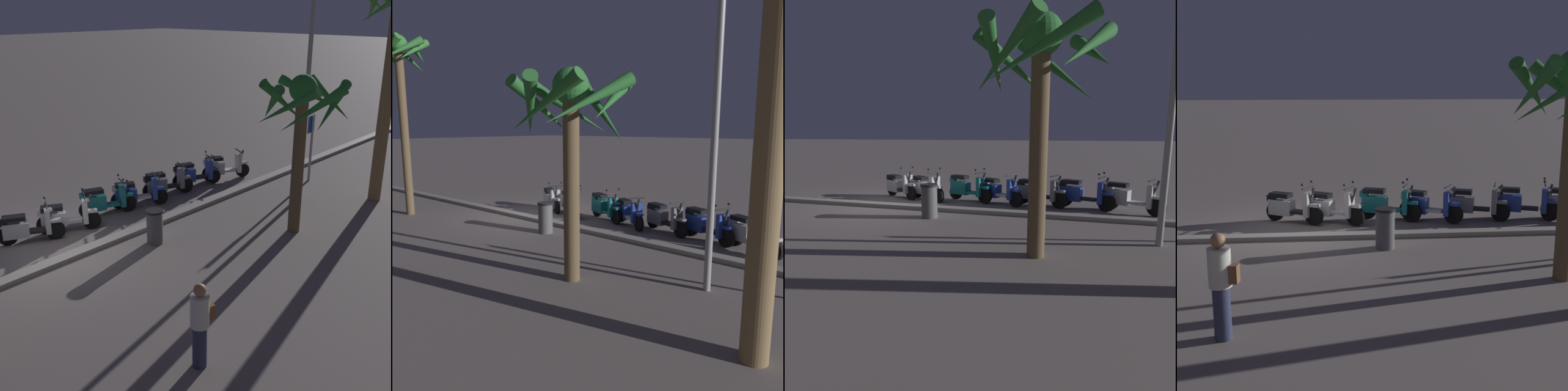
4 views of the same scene
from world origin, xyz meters
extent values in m
plane|color=slate|center=(0.00, 0.00, 0.00)|extent=(200.00, 200.00, 0.00)
cube|color=gray|center=(0.00, 0.45, 0.06)|extent=(60.00, 0.36, 0.12)
cylinder|color=black|center=(-8.34, -0.42, 0.26)|extent=(0.51, 0.33, 0.52)
cylinder|color=black|center=(-7.17, -1.05, 0.26)|extent=(0.51, 0.33, 0.52)
cube|color=silver|center=(-7.80, -0.71, 0.32)|extent=(0.66, 0.53, 0.08)
cube|color=silver|center=(-7.36, -0.95, 0.44)|extent=(0.75, 0.60, 0.45)
cube|color=black|center=(-7.34, -0.96, 0.80)|extent=(0.67, 0.55, 0.12)
cube|color=silver|center=(-8.19, -0.50, 0.55)|extent=(0.28, 0.37, 0.66)
cube|color=silver|center=(-8.34, -0.42, 0.55)|extent=(0.36, 0.29, 0.08)
cylinder|color=#333338|center=(-8.26, -0.47, 0.70)|extent=(0.28, 0.20, 0.69)
cylinder|color=black|center=(-8.19, -0.50, 1.02)|extent=(0.30, 0.51, 0.04)
sphere|color=white|center=(-8.27, -0.46, 0.88)|extent=(0.12, 0.12, 0.12)
cube|color=silver|center=(-7.09, -1.09, 0.70)|extent=(0.31, 0.29, 0.16)
cylinder|color=black|center=(-7.04, -0.72, 0.26)|extent=(0.52, 0.28, 0.52)
cylinder|color=black|center=(-5.79, -1.21, 0.26)|extent=(0.52, 0.28, 0.52)
cube|color=black|center=(-6.46, -0.95, 0.32)|extent=(0.66, 0.48, 0.08)
cube|color=#233D9E|center=(-6.00, -1.13, 0.45)|extent=(0.75, 0.55, 0.46)
cube|color=black|center=(-5.98, -1.14, 0.81)|extent=(0.67, 0.50, 0.12)
cube|color=#233D9E|center=(-6.87, -0.78, 0.55)|extent=(0.25, 0.37, 0.66)
cube|color=#233D9E|center=(-7.04, -0.72, 0.55)|extent=(0.36, 0.27, 0.08)
cylinder|color=#333338|center=(-6.94, -0.76, 0.70)|extent=(0.29, 0.17, 0.69)
cylinder|color=black|center=(-6.87, -0.78, 1.02)|extent=(0.24, 0.54, 0.04)
sphere|color=white|center=(-6.96, -0.75, 0.88)|extent=(0.12, 0.12, 0.12)
cube|color=black|center=(-5.72, -1.24, 0.71)|extent=(0.30, 0.27, 0.16)
sphere|color=black|center=(-6.94, -1.02, 1.14)|extent=(0.07, 0.07, 0.07)
sphere|color=black|center=(-6.76, -0.57, 1.14)|extent=(0.07, 0.07, 0.07)
cylinder|color=black|center=(-5.65, -0.78, 0.26)|extent=(0.52, 0.28, 0.52)
cylinder|color=black|center=(-4.44, -1.25, 0.26)|extent=(0.52, 0.28, 0.52)
cube|color=black|center=(-5.09, -1.00, 0.32)|extent=(0.66, 0.48, 0.08)
cube|color=slate|center=(-4.64, -1.17, 0.43)|extent=(0.75, 0.54, 0.43)
cube|color=black|center=(-4.62, -1.17, 0.78)|extent=(0.67, 0.50, 0.12)
cube|color=slate|center=(-5.48, -0.85, 0.55)|extent=(0.25, 0.37, 0.66)
cube|color=slate|center=(-5.65, -0.78, 0.55)|extent=(0.36, 0.26, 0.08)
cylinder|color=#333338|center=(-5.55, -0.82, 0.70)|extent=(0.29, 0.17, 0.69)
cylinder|color=black|center=(-5.48, -0.85, 1.02)|extent=(0.24, 0.54, 0.04)
sphere|color=white|center=(-5.57, -0.81, 0.88)|extent=(0.12, 0.12, 0.12)
cube|color=black|center=(-4.36, -1.28, 0.68)|extent=(0.30, 0.27, 0.16)
cylinder|color=black|center=(-4.30, -0.63, 0.26)|extent=(0.50, 0.35, 0.52)
cylinder|color=black|center=(-3.16, -1.30, 0.26)|extent=(0.50, 0.35, 0.52)
cube|color=silver|center=(-3.77, -0.94, 0.32)|extent=(0.66, 0.55, 0.08)
cube|color=#233D9E|center=(-3.35, -1.19, 0.42)|extent=(0.75, 0.62, 0.43)
cube|color=black|center=(-3.33, -1.20, 0.76)|extent=(0.67, 0.56, 0.12)
cube|color=#233D9E|center=(-4.14, -0.72, 0.55)|extent=(0.29, 0.36, 0.66)
cube|color=#233D9E|center=(-4.30, -0.63, 0.55)|extent=(0.36, 0.30, 0.08)
cylinder|color=#333338|center=(-4.21, -0.68, 0.70)|extent=(0.28, 0.20, 0.69)
cylinder|color=black|center=(-4.14, -0.72, 1.02)|extent=(0.32, 0.50, 0.04)
sphere|color=white|center=(-4.23, -0.67, 0.88)|extent=(0.12, 0.12, 0.12)
cube|color=silver|center=(-3.09, -1.34, 0.66)|extent=(0.31, 0.29, 0.16)
cylinder|color=black|center=(-3.20, -0.91, 0.26)|extent=(0.52, 0.28, 0.52)
cylinder|color=black|center=(-2.01, -1.38, 0.26)|extent=(0.52, 0.28, 0.52)
cube|color=#197075|center=(-2.65, -1.13, 0.32)|extent=(0.66, 0.48, 0.08)
cube|color=#197075|center=(-2.22, -1.30, 0.45)|extent=(0.75, 0.55, 0.46)
cube|color=black|center=(-2.20, -1.31, 0.82)|extent=(0.67, 0.50, 0.12)
cube|color=#197075|center=(-3.03, -0.98, 0.55)|extent=(0.26, 0.37, 0.66)
cube|color=#197075|center=(-3.20, -0.91, 0.55)|extent=(0.36, 0.27, 0.08)
cylinder|color=#333338|center=(-3.11, -0.95, 0.70)|extent=(0.29, 0.17, 0.69)
cylinder|color=black|center=(-3.03, -0.98, 1.02)|extent=(0.24, 0.54, 0.04)
sphere|color=white|center=(-3.13, -0.94, 0.88)|extent=(0.12, 0.12, 0.12)
cube|color=#197075|center=(-1.94, -1.41, 0.72)|extent=(0.30, 0.27, 0.16)
sphere|color=black|center=(-3.10, -1.21, 1.14)|extent=(0.07, 0.07, 0.07)
sphere|color=black|center=(-2.93, -0.76, 1.14)|extent=(0.07, 0.07, 0.07)
cylinder|color=black|center=(-1.64, -0.65, 0.26)|extent=(0.50, 0.36, 0.52)
cylinder|color=black|center=(-0.55, -1.31, 0.26)|extent=(0.50, 0.36, 0.52)
cube|color=silver|center=(-1.14, -0.96, 0.32)|extent=(0.66, 0.55, 0.08)
cube|color=white|center=(-0.74, -1.20, 0.41)|extent=(0.75, 0.63, 0.42)
cube|color=black|center=(-0.72, -1.21, 0.74)|extent=(0.67, 0.57, 0.12)
cube|color=white|center=(-1.49, -0.74, 0.55)|extent=(0.30, 0.36, 0.66)
cube|color=white|center=(-1.64, -0.65, 0.55)|extent=(0.36, 0.30, 0.08)
cylinder|color=#333338|center=(-1.55, -0.70, 0.70)|extent=(0.28, 0.21, 0.69)
cylinder|color=black|center=(-1.49, -0.74, 1.02)|extent=(0.32, 0.50, 0.04)
sphere|color=white|center=(-1.57, -0.69, 0.88)|extent=(0.12, 0.12, 0.12)
cube|color=silver|center=(-0.48, -1.35, 0.64)|extent=(0.31, 0.30, 0.16)
sphere|color=black|center=(-1.59, -0.96, 1.14)|extent=(0.07, 0.07, 0.07)
sphere|color=black|center=(-1.34, -0.55, 1.14)|extent=(0.07, 0.07, 0.07)
cylinder|color=black|center=(-0.54, -0.81, 0.26)|extent=(0.50, 0.34, 0.52)
cylinder|color=black|center=(0.54, -1.41, 0.26)|extent=(0.50, 0.34, 0.52)
cube|color=black|center=(-0.04, -1.09, 0.32)|extent=(0.66, 0.54, 0.08)
cube|color=silver|center=(0.35, -1.31, 0.41)|extent=(0.75, 0.61, 0.42)
cube|color=black|center=(0.37, -1.32, 0.75)|extent=(0.67, 0.55, 0.12)
cube|color=silver|center=(-0.38, -0.90, 0.55)|extent=(0.29, 0.37, 0.66)
cube|color=silver|center=(-0.54, -0.81, 0.55)|extent=(0.36, 0.29, 0.08)
cylinder|color=#333338|center=(-0.45, -0.86, 0.70)|extent=(0.28, 0.20, 0.69)
cylinder|color=black|center=(-0.38, -0.90, 1.02)|extent=(0.31, 0.51, 0.04)
sphere|color=white|center=(-0.47, -0.85, 0.88)|extent=(0.12, 0.12, 0.12)
cube|color=black|center=(0.61, -1.45, 0.65)|extent=(0.31, 0.29, 0.16)
sphere|color=black|center=(-0.48, -1.12, 1.14)|extent=(0.07, 0.07, 0.07)
sphere|color=black|center=(-0.25, -0.70, 1.14)|extent=(0.07, 0.07, 0.07)
cylinder|color=brown|center=(-5.42, 3.68, 2.01)|extent=(0.33, 0.33, 4.01)
sphere|color=#286B2D|center=(-5.42, 3.68, 4.01)|extent=(0.74, 0.74, 0.74)
cone|color=#286B2D|center=(-4.60, 3.74, 3.63)|extent=(0.40, 1.80, 1.21)
cone|color=#286B2D|center=(-4.90, 4.29, 3.60)|extent=(1.51, 1.35, 1.26)
cone|color=#286B2D|center=(-5.50, 4.50, 3.63)|extent=(1.80, 0.45, 1.20)
cone|color=#286B2D|center=(-6.20, 4.03, 3.70)|extent=(1.00, 1.79, 1.08)
cone|color=#286B2D|center=(-6.26, 3.42, 3.74)|extent=(0.82, 1.86, 1.01)
cone|color=#286B2D|center=(-5.65, 2.97, 3.52)|extent=(1.67, 0.79, 1.41)
cone|color=#286B2D|center=(-4.84, 3.12, 3.61)|extent=(1.42, 1.47, 1.24)
cylinder|color=#56565B|center=(-2.21, 1.37, 0.45)|extent=(0.44, 0.44, 0.90)
cylinder|color=black|center=(-2.21, 1.37, 0.92)|extent=(0.48, 0.48, 0.06)
cylinder|color=#939399|center=(-7.86, 2.36, 3.10)|extent=(0.14, 0.14, 6.19)
camera|label=1|loc=(6.29, 10.70, 6.02)|focal=47.18mm
camera|label=2|loc=(-10.93, 9.66, 3.22)|focal=36.77mm
camera|label=3|loc=(-6.10, 10.08, 2.34)|focal=31.73mm
camera|label=4|loc=(-0.85, 13.36, 3.80)|focal=49.87mm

